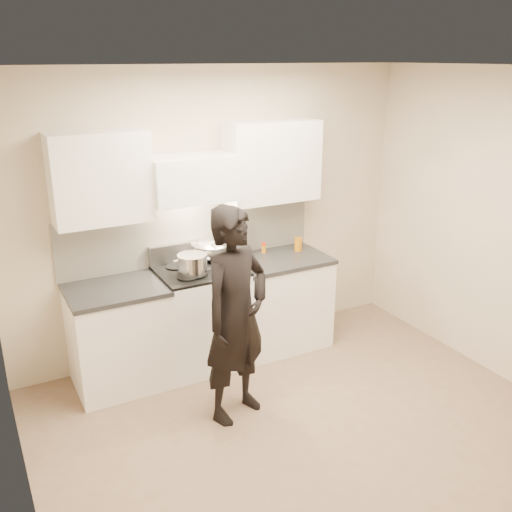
{
  "coord_description": "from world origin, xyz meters",
  "views": [
    {
      "loc": [
        -2.11,
        -3.06,
        2.77
      ],
      "look_at": [
        0.07,
        1.05,
        1.13
      ],
      "focal_mm": 40.0,
      "sensor_mm": 36.0,
      "label": 1
    }
  ],
  "objects_px": {
    "stove": "(202,316)",
    "person": "(236,315)",
    "wok": "(213,248)",
    "utensil_crock": "(236,246)",
    "counter_right": "(279,301)"
  },
  "relations": [
    {
      "from": "counter_right",
      "to": "wok",
      "type": "distance_m",
      "value": 0.89
    },
    {
      "from": "wok",
      "to": "utensil_crock",
      "type": "xyz_separation_m",
      "value": [
        0.27,
        0.09,
        -0.05
      ]
    },
    {
      "from": "counter_right",
      "to": "utensil_crock",
      "type": "distance_m",
      "value": 0.71
    },
    {
      "from": "stove",
      "to": "wok",
      "type": "height_order",
      "value": "wok"
    },
    {
      "from": "counter_right",
      "to": "person",
      "type": "distance_m",
      "value": 1.33
    },
    {
      "from": "wok",
      "to": "person",
      "type": "relative_size",
      "value": 0.3
    },
    {
      "from": "wok",
      "to": "stove",
      "type": "bearing_deg",
      "value": -144.11
    },
    {
      "from": "stove",
      "to": "person",
      "type": "relative_size",
      "value": 0.55
    },
    {
      "from": "wok",
      "to": "person",
      "type": "height_order",
      "value": "person"
    },
    {
      "from": "counter_right",
      "to": "wok",
      "type": "relative_size",
      "value": 1.79
    },
    {
      "from": "stove",
      "to": "person",
      "type": "distance_m",
      "value": 0.97
    },
    {
      "from": "counter_right",
      "to": "utensil_crock",
      "type": "height_order",
      "value": "utensil_crock"
    },
    {
      "from": "utensil_crock",
      "to": "person",
      "type": "distance_m",
      "value": 1.25
    },
    {
      "from": "stove",
      "to": "person",
      "type": "xyz_separation_m",
      "value": [
        -0.07,
        -0.88,
        0.4
      ]
    },
    {
      "from": "stove",
      "to": "utensil_crock",
      "type": "relative_size",
      "value": 2.77
    }
  ]
}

